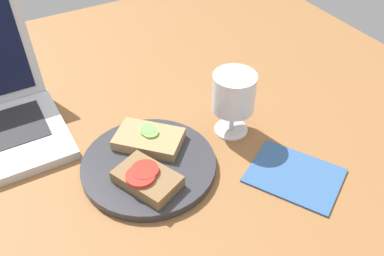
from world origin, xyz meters
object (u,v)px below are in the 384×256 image
Objects in this scene: sandwich_with_tomato at (147,178)px; plate at (149,165)px; sandwich_with_cucumber at (149,138)px; napkin at (295,175)px; wine_glass at (234,94)px.

plate is at bearing 62.34° from sandwich_with_tomato.
napkin is (19.01, -18.68, -2.42)cm from sandwich_with_cucumber.
sandwich_with_tomato reaches higher than plate.
wine_glass is (16.13, -2.98, 6.02)cm from sandwich_with_cucumber.
sandwich_with_tomato is (-4.56, -8.93, 0.27)cm from sandwich_with_cucumber.
sandwich_with_cucumber is (2.25, 4.51, 1.82)cm from plate.
plate is 5.41cm from sandwich_with_tomato.
sandwich_with_cucumber is at bearing 135.50° from napkin.
sandwich_with_tomato is at bearing -117.07° from sandwich_with_cucumber.
wine_glass reaches higher than sandwich_with_tomato.
sandwich_with_tomato is at bearing 157.52° from napkin.
napkin is at bearing -44.50° from sandwich_with_cucumber.
sandwich_with_tomato is at bearing -117.66° from plate.
sandwich_with_cucumber reaches higher than plate.
sandwich_with_tomato is 0.80× the size of napkin.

